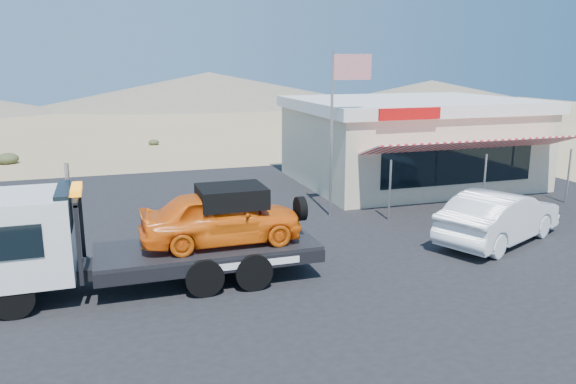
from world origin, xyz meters
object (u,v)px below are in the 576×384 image
at_px(tow_truck, 147,232).
at_px(flagpole, 338,114).
at_px(white_sedan, 499,217).
at_px(jerky_store, 409,140).

relative_size(tow_truck, flagpole, 1.36).
distance_m(tow_truck, white_sedan, 10.84).
relative_size(jerky_store, flagpole, 1.73).
xyz_separation_m(tow_truck, jerky_store, (12.72, 9.23, 0.52)).
bearing_deg(tow_truck, flagpole, 33.64).
distance_m(tow_truck, jerky_store, 15.73).
bearing_deg(white_sedan, flagpole, 14.53).
xyz_separation_m(white_sedan, jerky_store, (1.90, 8.99, 1.14)).
bearing_deg(tow_truck, white_sedan, 1.27).
height_order(tow_truck, flagpole, flagpole).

